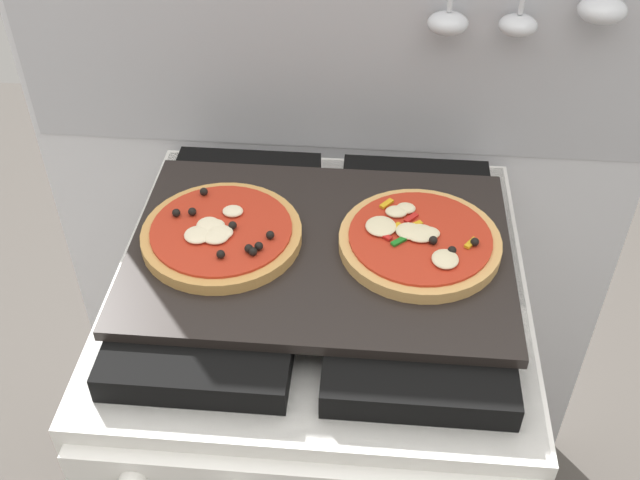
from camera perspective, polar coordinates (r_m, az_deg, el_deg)
The scene contains 5 objects.
kitchen_backsplash at distance 1.42m, azimuth 1.27°, elevation 4.51°, with size 1.10×0.09×1.55m.
stove at distance 1.43m, azimuth -0.01°, elevation -14.72°, with size 0.60×0.64×0.90m.
baking_tray at distance 1.08m, azimuth -0.00°, elevation -0.72°, with size 0.54×0.38×0.02m, color black.
pizza_left at distance 1.08m, azimuth -7.45°, elevation 0.37°, with size 0.23×0.23×0.03m.
pizza_right at distance 1.07m, azimuth 7.46°, elevation -0.06°, with size 0.23×0.23×0.03m.
Camera 1 is at (0.07, -0.81, 1.62)m, focal length 42.60 mm.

